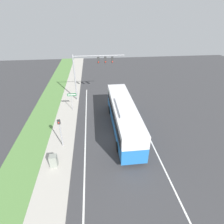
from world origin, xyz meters
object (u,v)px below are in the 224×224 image
object	(u,v)px
street_sign	(72,99)
pedestrian_signal	(60,129)
bus	(123,115)
signal_gantry	(91,67)
utility_cabinet	(54,161)

from	to	relation	value
street_sign	pedestrian_signal	bearing A→B (deg)	-93.36
bus	signal_gantry	xyz separation A→B (m)	(-3.42, 8.70, 3.28)
pedestrian_signal	utility_cabinet	distance (m)	3.15
signal_gantry	pedestrian_signal	distance (m)	12.06
bus	pedestrian_signal	bearing A→B (deg)	-160.21
signal_gantry	street_sign	size ratio (longest dim) A/B	2.81
bus	utility_cabinet	bearing A→B (deg)	-144.44
pedestrian_signal	street_sign	distance (m)	7.91
signal_gantry	street_sign	world-z (taller)	signal_gantry
signal_gantry	pedestrian_signal	bearing A→B (deg)	-106.96
bus	street_sign	distance (m)	8.36
bus	pedestrian_signal	distance (m)	7.26
pedestrian_signal	street_sign	bearing A→B (deg)	86.64
signal_gantry	street_sign	xyz separation A→B (m)	(-2.94, -3.28, -3.42)
pedestrian_signal	signal_gantry	bearing A→B (deg)	73.04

